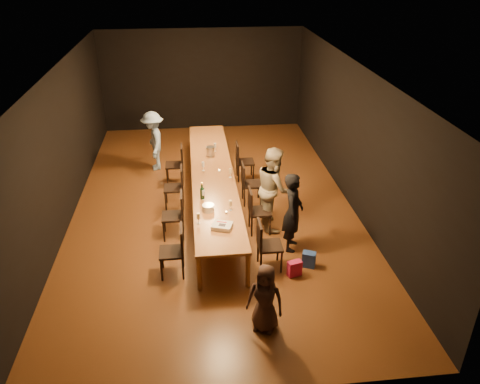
{
  "coord_description": "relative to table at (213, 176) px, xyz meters",
  "views": [
    {
      "loc": [
        -0.41,
        -9.06,
        5.07
      ],
      "look_at": [
        0.44,
        -1.38,
        1.0
      ],
      "focal_mm": 35.0,
      "sensor_mm": 36.0,
      "label": 1
    }
  ],
  "objects": [
    {
      "name": "chair_left_3",
      "position": [
        -0.85,
        1.2,
        -0.24
      ],
      "size": [
        0.42,
        0.42,
        0.93
      ],
      "primitive_type": null,
      "rotation": [
        0.0,
        0.0,
        1.57
      ],
      "color": "black",
      "rests_on": "ground"
    },
    {
      "name": "wineglass_3",
      "position": [
        0.36,
        -0.23,
        0.15
      ],
      "size": [
        0.06,
        0.06,
        0.21
      ],
      "primitive_type": null,
      "color": "beige",
      "rests_on": "table"
    },
    {
      "name": "chair_left_1",
      "position": [
        -0.85,
        -1.2,
        -0.24
      ],
      "size": [
        0.42,
        0.42,
        0.93
      ],
      "primitive_type": null,
      "rotation": [
        0.0,
        0.0,
        1.57
      ],
      "color": "black",
      "rests_on": "ground"
    },
    {
      "name": "champagne_bottle",
      "position": [
        -0.26,
        -1.11,
        0.22
      ],
      "size": [
        0.1,
        0.1,
        0.35
      ],
      "primitive_type": null,
      "rotation": [
        0.0,
        0.0,
        0.32
      ],
      "color": "black",
      "rests_on": "table"
    },
    {
      "name": "gift_bag_blue",
      "position": [
        1.55,
        -2.46,
        -0.56
      ],
      "size": [
        0.27,
        0.23,
        0.29
      ],
      "primitive_type": "cube",
      "rotation": [
        0.0,
        0.0,
        -0.41
      ],
      "color": "#274BAD",
      "rests_on": "ground"
    },
    {
      "name": "ground",
      "position": [
        0.0,
        0.0,
        -0.7
      ],
      "size": [
        10.0,
        10.0,
        0.0
      ],
      "primitive_type": "plane",
      "color": "#452A11",
      "rests_on": "ground"
    },
    {
      "name": "tealight_near",
      "position": [
        0.15,
        -1.7,
        0.06
      ],
      "size": [
        0.05,
        0.05,
        0.03
      ],
      "primitive_type": "cylinder",
      "color": "#B2B7B2",
      "rests_on": "table"
    },
    {
      "name": "woman_birthday",
      "position": [
        1.36,
        -1.84,
        0.07
      ],
      "size": [
        0.51,
        0.64,
        1.54
      ],
      "primitive_type": "imported",
      "rotation": [
        0.0,
        0.0,
        1.28
      ],
      "color": "black",
      "rests_on": "ground"
    },
    {
      "name": "tealight_far",
      "position": [
        0.15,
        1.62,
        0.06
      ],
      "size": [
        0.05,
        0.05,
        0.03
      ],
      "primitive_type": "cylinder",
      "color": "#B2B7B2",
      "rests_on": "table"
    },
    {
      "name": "wineglass_5",
      "position": [
        0.13,
        1.22,
        0.15
      ],
      "size": [
        0.06,
        0.06,
        0.21
      ],
      "primitive_type": null,
      "color": "silver",
      "rests_on": "table"
    },
    {
      "name": "chair_right_1",
      "position": [
        0.85,
        -1.2,
        -0.24
      ],
      "size": [
        0.42,
        0.42,
        0.93
      ],
      "primitive_type": null,
      "rotation": [
        0.0,
        0.0,
        -1.57
      ],
      "color": "black",
      "rests_on": "ground"
    },
    {
      "name": "child",
      "position": [
        0.53,
        -3.86,
        -0.15
      ],
      "size": [
        0.64,
        0.54,
        1.11
      ],
      "primitive_type": "imported",
      "rotation": [
        0.0,
        0.0,
        -0.42
      ],
      "color": "#3F2923",
      "rests_on": "ground"
    },
    {
      "name": "chair_right_0",
      "position": [
        0.85,
        -2.4,
        -0.24
      ],
      "size": [
        0.42,
        0.42,
        0.93
      ],
      "primitive_type": null,
      "rotation": [
        0.0,
        0.0,
        -1.57
      ],
      "color": "black",
      "rests_on": "ground"
    },
    {
      "name": "table",
      "position": [
        0.0,
        0.0,
        0.0
      ],
      "size": [
        0.9,
        6.0,
        0.75
      ],
      "color": "brown",
      "rests_on": "ground"
    },
    {
      "name": "wineglass_1",
      "position": [
        0.24,
        -1.61,
        0.15
      ],
      "size": [
        0.06,
        0.06,
        0.21
      ],
      "primitive_type": null,
      "color": "beige",
      "rests_on": "table"
    },
    {
      "name": "plate_stack",
      "position": [
        -0.17,
        -1.58,
        0.11
      ],
      "size": [
        0.24,
        0.24,
        0.12
      ],
      "primitive_type": "cylinder",
      "rotation": [
        0.0,
        0.0,
        -0.1
      ],
      "color": "silver",
      "rests_on": "table"
    },
    {
      "name": "gift_bag_red",
      "position": [
        1.24,
        -2.68,
        -0.56
      ],
      "size": [
        0.27,
        0.19,
        0.28
      ],
      "primitive_type": "cube",
      "rotation": [
        0.0,
        0.0,
        0.27
      ],
      "color": "#C91E57",
      "rests_on": "ground"
    },
    {
      "name": "chair_right_2",
      "position": [
        0.85,
        0.0,
        -0.24
      ],
      "size": [
        0.42,
        0.42,
        0.93
      ],
      "primitive_type": null,
      "rotation": [
        0.0,
        0.0,
        -1.57
      ],
      "color": "black",
      "rests_on": "ground"
    },
    {
      "name": "woman_tan",
      "position": [
        1.15,
        -0.99,
        0.14
      ],
      "size": [
        0.65,
        0.83,
        1.69
      ],
      "primitive_type": "imported",
      "rotation": [
        0.0,
        0.0,
        1.58
      ],
      "color": "#BCAD8D",
      "rests_on": "ground"
    },
    {
      "name": "chair_left_2",
      "position": [
        -0.85,
        0.0,
        -0.24
      ],
      "size": [
        0.42,
        0.42,
        0.93
      ],
      "primitive_type": null,
      "rotation": [
        0.0,
        0.0,
        1.57
      ],
      "color": "black",
      "rests_on": "ground"
    },
    {
      "name": "chair_left_0",
      "position": [
        -0.85,
        -2.4,
        -0.24
      ],
      "size": [
        0.42,
        0.42,
        0.93
      ],
      "primitive_type": null,
      "rotation": [
        0.0,
        0.0,
        1.57
      ],
      "color": "black",
      "rests_on": "ground"
    },
    {
      "name": "ice_bucket",
      "position": [
        0.01,
        0.98,
        0.16
      ],
      "size": [
        0.26,
        0.26,
        0.22
      ],
      "primitive_type": "cylinder",
      "rotation": [
        0.0,
        0.0,
        -0.42
      ],
      "color": "#A9AAAE",
      "rests_on": "table"
    },
    {
      "name": "chair_right_3",
      "position": [
        0.85,
        1.2,
        -0.24
      ],
      "size": [
        0.42,
        0.42,
        0.93
      ],
      "primitive_type": null,
      "rotation": [
        0.0,
        0.0,
        -1.57
      ],
      "color": "black",
      "rests_on": "ground"
    },
    {
      "name": "man_blue",
      "position": [
        -1.36,
        2.05,
        0.05
      ],
      "size": [
        0.69,
        1.04,
        1.5
      ],
      "primitive_type": "imported",
      "rotation": [
        0.0,
        0.0,
        -1.43
      ],
      "color": "#8AABD5",
      "rests_on": "ground"
    },
    {
      "name": "tealight_mid",
      "position": [
        0.15,
        0.09,
        0.06
      ],
      "size": [
        0.05,
        0.05,
        0.03
      ],
      "primitive_type": "cylinder",
      "color": "#B2B7B2",
      "rests_on": "table"
    },
    {
      "name": "wineglass_2",
      "position": [
        -0.24,
        -1.14,
        0.15
      ],
      "size": [
        0.06,
        0.06,
        0.21
      ],
      "primitive_type": null,
      "color": "silver",
      "rests_on": "table"
    },
    {
      "name": "birthday_cake",
      "position": [
        0.04,
        -2.2,
        0.09
      ],
      "size": [
        0.41,
        0.36,
        0.08
      ],
      "rotation": [
        0.0,
        0.0,
        -0.32
      ],
      "color": "white",
      "rests_on": "table"
    },
    {
      "name": "room_shell",
      "position": [
        0.0,
        0.0,
        1.38
      ],
      "size": [
        6.04,
        10.04,
        3.02
      ],
      "color": "black",
      "rests_on": "ground"
    },
    {
      "name": "wineglass_4",
      "position": [
        -0.19,
        0.17,
        0.15
      ],
      "size": [
        0.06,
        0.06,
        0.21
      ],
      "primitive_type": null,
      "color": "silver",
      "rests_on": "table"
    },
    {
      "name": "wineglass_0",
      "position": [
        -0.36,
        -2.01,
        0.15
      ],
      "size": [
        0.06,
        0.06,
        0.21
      ],
      "primitive_type": null,
      "color": "beige",
      "rests_on": "table"
    }
  ]
}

